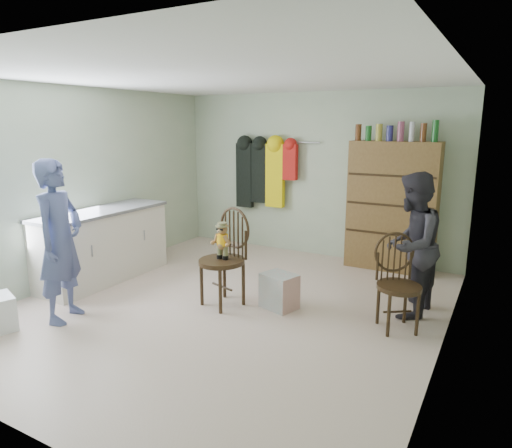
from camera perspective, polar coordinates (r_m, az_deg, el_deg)
The scene contains 10 objects.
ground_plane at distance 5.28m, azimuth -3.49°, elevation -10.25°, with size 5.00×5.00×0.00m, color beige.
room_walls at distance 5.34m, azimuth -0.61°, elevation 7.56°, with size 5.00×5.00×5.00m.
counter at distance 6.34m, azimuth -18.56°, elevation -2.46°, with size 0.64×1.86×0.94m.
chair_front at distance 5.15m, azimuth -3.84°, elevation -3.32°, with size 0.62×0.62×1.12m.
chair_far at distance 4.80m, azimuth 17.24°, elevation -6.52°, with size 0.60×0.60×0.97m.
striped_bag at distance 5.17m, azimuth 2.93°, elevation -8.37°, with size 0.37×0.29×0.39m, color #E58372.
person_left at distance 5.12m, azimuth -23.31°, elevation -1.99°, with size 0.62×0.41×1.70m, color #4D588E.
person_right at distance 5.10m, azimuth 18.84°, elevation -2.52°, with size 0.75×0.59×1.55m, color #2D2B33.
dresser at distance 6.63m, azimuth 16.64°, elevation 2.23°, with size 1.20×0.39×2.08m.
coat_rack at distance 7.38m, azimuth 0.96°, elevation 6.37°, with size 1.42×0.12×1.09m.
Camera 1 is at (2.65, -4.08, 2.04)m, focal length 32.00 mm.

